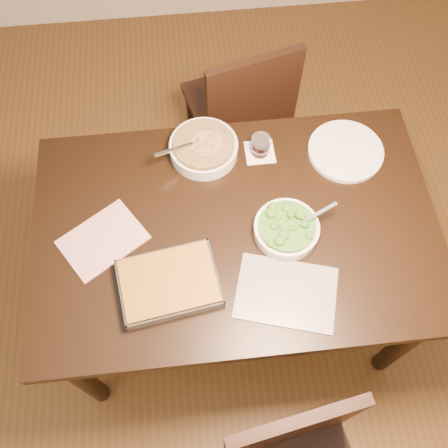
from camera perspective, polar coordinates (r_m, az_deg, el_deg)
The scene contains 11 objects.
ground at distance 2.41m, azimuth 1.03°, elevation -8.51°, with size 4.00×4.00×0.00m, color #4A3415.
table at distance 1.80m, azimuth 1.36°, elevation -1.66°, with size 1.40×0.90×0.75m.
magazine_a at distance 1.74m, azimuth -13.67°, elevation -1.77°, with size 0.27×0.20×0.01m, color #BA3552.
magazine_b at distance 1.63m, azimuth 7.13°, elevation -7.79°, with size 0.32×0.23×0.01m, color #292A32.
coaster at distance 1.88m, azimuth 4.11°, elevation 8.18°, with size 0.11×0.11×0.00m, color white.
stew_bowl at distance 1.85m, azimuth -2.34°, elevation 8.72°, with size 0.27×0.25×0.10m.
broccoli_bowl at distance 1.69m, azimuth 7.15°, elevation -0.54°, with size 0.25×0.22×0.09m.
baking_dish at distance 1.61m, azimuth -6.28°, elevation -6.78°, with size 0.34×0.27×0.06m.
wine_tumbler at distance 1.85m, azimuth 4.20°, elevation 8.96°, with size 0.07×0.07×0.08m.
dinner_plate at distance 1.93m, azimuth 13.73°, elevation 8.11°, with size 0.28×0.28×0.02m, color silver.
chair_far at distance 2.36m, azimuth 2.07°, elevation 13.18°, with size 0.51×0.51×0.88m.
Camera 1 is at (-0.13, -0.78, 2.27)m, focal length 40.00 mm.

